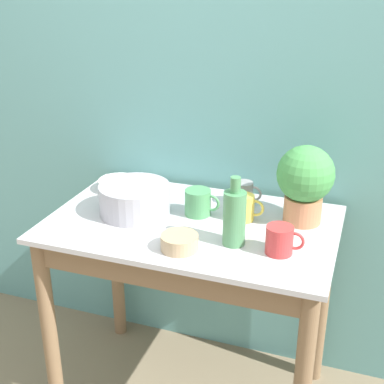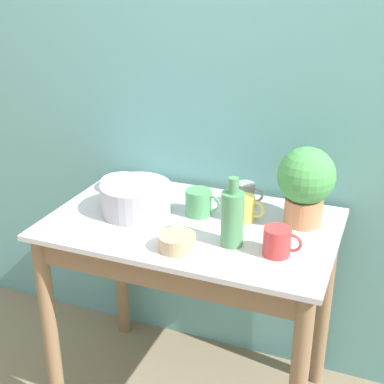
{
  "view_description": "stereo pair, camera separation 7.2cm",
  "coord_description": "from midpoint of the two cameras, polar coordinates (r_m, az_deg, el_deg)",
  "views": [
    {
      "loc": [
        0.59,
        -1.36,
        1.72
      ],
      "look_at": [
        0.0,
        0.34,
        0.95
      ],
      "focal_mm": 50.0,
      "sensor_mm": 36.0,
      "label": 1
    },
    {
      "loc": [
        0.66,
        -1.33,
        1.72
      ],
      "look_at": [
        0.0,
        0.34,
        0.95
      ],
      "focal_mm": 50.0,
      "sensor_mm": 36.0,
      "label": 2
    }
  ],
  "objects": [
    {
      "name": "counter_table",
      "position": [
        2.07,
        -1.23,
        -8.08
      ],
      "size": [
        1.07,
        0.67,
        0.83
      ],
      "color": "#846647",
      "rests_on": "ground_plane"
    },
    {
      "name": "bowl_small_tan",
      "position": [
        1.8,
        -2.5,
        -5.38
      ],
      "size": [
        0.13,
        0.13,
        0.05
      ],
      "color": "tan",
      "rests_on": "counter_table"
    },
    {
      "name": "mug_grey",
      "position": [
        2.13,
        4.6,
        -0.15
      ],
      "size": [
        0.11,
        0.08,
        0.09
      ],
      "color": "gray",
      "rests_on": "counter_table"
    },
    {
      "name": "bowl_small_enamel_white",
      "position": [
        2.3,
        -8.73,
        0.78
      ],
      "size": [
        0.17,
        0.17,
        0.04
      ],
      "color": "silver",
      "rests_on": "counter_table"
    },
    {
      "name": "mug_red",
      "position": [
        1.79,
        8.23,
        -5.1
      ],
      "size": [
        0.13,
        0.09,
        0.1
      ],
      "color": "#C63838",
      "rests_on": "counter_table"
    },
    {
      "name": "bottle_tall",
      "position": [
        1.8,
        3.4,
        -2.66
      ],
      "size": [
        0.08,
        0.08,
        0.25
      ],
      "color": "#4C8C59",
      "rests_on": "counter_table"
    },
    {
      "name": "wall_back",
      "position": [
        2.22,
        2.44,
        9.64
      ],
      "size": [
        6.0,
        0.05,
        2.4
      ],
      "color": "#609E9E",
      "rests_on": "ground_plane"
    },
    {
      "name": "mug_yellow",
      "position": [
        2.0,
        4.57,
        -1.69
      ],
      "size": [
        0.12,
        0.08,
        0.1
      ],
      "color": "#E5CC4C",
      "rests_on": "counter_table"
    },
    {
      "name": "bowl_wash_large",
      "position": [
        2.06,
        -7.14,
        -0.77
      ],
      "size": [
        0.27,
        0.27,
        0.12
      ],
      "color": "#A8A8B2",
      "rests_on": "counter_table"
    },
    {
      "name": "mug_green",
      "position": [
        2.03,
        -0.36,
        -1.12
      ],
      "size": [
        0.14,
        0.1,
        0.1
      ],
      "color": "#4C935B",
      "rests_on": "counter_table"
    },
    {
      "name": "potted_plant",
      "position": [
        1.97,
        10.94,
        1.22
      ],
      "size": [
        0.21,
        0.21,
        0.29
      ],
      "color": "tan",
      "rests_on": "counter_table"
    }
  ]
}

